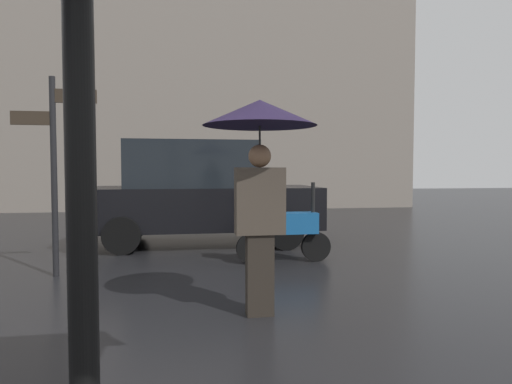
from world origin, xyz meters
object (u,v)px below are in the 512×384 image
object	(u,v)px
parked_car_left	(199,193)
street_signpost	(54,155)
pedestrian_with_umbrella	(260,142)
parked_scooter	(281,226)

from	to	relation	value
parked_car_left	street_signpost	distance (m)	3.17
pedestrian_with_umbrella	street_signpost	xyz separation A→B (m)	(-2.42, 2.02, -0.07)
street_signpost	parked_car_left	bearing A→B (deg)	49.95
pedestrian_with_umbrella	parked_scooter	size ratio (longest dim) A/B	1.42
parked_car_left	street_signpost	bearing A→B (deg)	38.55
parked_scooter	parked_car_left	world-z (taller)	parked_car_left
parked_scooter	parked_car_left	size ratio (longest dim) A/B	0.34
pedestrian_with_umbrella	street_signpost	distance (m)	3.16
parked_scooter	parked_car_left	distance (m)	2.35
parked_scooter	street_signpost	world-z (taller)	street_signpost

